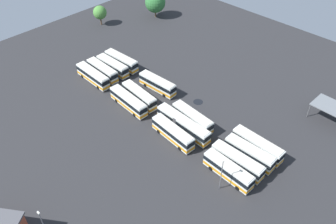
{
  "coord_description": "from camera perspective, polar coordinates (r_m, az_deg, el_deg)",
  "views": [
    {
      "loc": [
        45.43,
        -45.84,
        55.23
      ],
      "look_at": [
        1.65,
        -0.8,
        1.58
      ],
      "focal_mm": 37.46,
      "sensor_mm": 36.0,
      "label": 1
    }
  ],
  "objects": [
    {
      "name": "bus_row1_slot3",
      "position": [
        90.93,
        -1.73,
        4.57
      ],
      "size": [
        11.02,
        2.96,
        3.61
      ],
      "color": "silver",
      "rests_on": "ground_plane"
    },
    {
      "name": "bus_row0_slot0",
      "position": [
        96.04,
        -12.11,
        5.78
      ],
      "size": [
        11.81,
        2.73,
        3.61
      ],
      "color": "silver",
      "rests_on": "ground_plane"
    },
    {
      "name": "maintenance_shelter",
      "position": [
        88.94,
        25.52,
        0.53
      ],
      "size": [
        9.91,
        5.97,
        3.92
      ],
      "color": "slate",
      "rests_on": "ground_plane"
    },
    {
      "name": "bus_row2_slot0",
      "position": [
        76.88,
        0.8,
        -3.43
      ],
      "size": [
        11.51,
        3.31,
        3.61
      ],
      "color": "silver",
      "rests_on": "ground_plane"
    },
    {
      "name": "bus_row2_slot1",
      "position": [
        79.01,
        2.43,
        -1.99
      ],
      "size": [
        14.64,
        2.87,
        3.61
      ],
      "color": "silver",
      "rests_on": "ground_plane"
    },
    {
      "name": "bus_row3_slot2",
      "position": [
        74.54,
        13.11,
        -6.57
      ],
      "size": [
        11.03,
        2.68,
        3.61
      ],
      "color": "silver",
      "rests_on": "ground_plane"
    },
    {
      "name": "bus_row0_slot3",
      "position": [
        100.92,
        -7.59,
        8.22
      ],
      "size": [
        11.38,
        2.97,
        3.61
      ],
      "color": "silver",
      "rests_on": "ground_plane"
    },
    {
      "name": "bus_row3_slot1",
      "position": [
        72.55,
        11.22,
        -7.86
      ],
      "size": [
        11.52,
        2.61,
        3.61
      ],
      "color": "silver",
      "rests_on": "ground_plane"
    },
    {
      "name": "ground_plane",
      "position": [
        84.95,
        -0.42,
        -0.06
      ],
      "size": [
        124.4,
        124.4,
        0.0
      ],
      "primitive_type": "plane",
      "color": "#28282B"
    },
    {
      "name": "tree_northwest",
      "position": [
        124.17,
        -11.02,
        15.6
      ],
      "size": [
        4.54,
        4.54,
        6.67
      ],
      "color": "brown",
      "rests_on": "ground_plane"
    },
    {
      "name": "puddle_back_corner",
      "position": [
        78.51,
        16.34,
        -6.34
      ],
      "size": [
        3.94,
        3.94,
        0.01
      ],
      "primitive_type": "cylinder",
      "color": "black",
      "rests_on": "ground_plane"
    },
    {
      "name": "tree_west_edge",
      "position": [
        127.21,
        -2.09,
        17.4
      ],
      "size": [
        7.08,
        7.08,
        8.92
      ],
      "color": "brown",
      "rests_on": "ground_plane"
    },
    {
      "name": "puddle_front_lane",
      "position": [
        88.36,
        4.92,
        1.64
      ],
      "size": [
        2.48,
        2.48,
        0.01
      ],
      "primitive_type": "cylinder",
      "color": "black",
      "rests_on": "ground_plane"
    },
    {
      "name": "bus_row3_slot0",
      "position": [
        70.64,
        9.77,
        -9.34
      ],
      "size": [
        11.08,
        2.91,
        3.61
      ],
      "color": "silver",
      "rests_on": "ground_plane"
    },
    {
      "name": "bus_row1_slot1",
      "position": [
        87.24,
        -4.71,
        2.66
      ],
      "size": [
        11.31,
        3.42,
        3.61
      ],
      "color": "silver",
      "rests_on": "ground_plane"
    },
    {
      "name": "bus_row2_slot2",
      "position": [
        80.7,
        3.99,
        -0.98
      ],
      "size": [
        11.31,
        3.3,
        3.61
      ],
      "color": "silver",
      "rests_on": "ground_plane"
    },
    {
      "name": "bus_row3_slot3",
      "position": [
        76.57,
        14.34,
        -5.28
      ],
      "size": [
        11.64,
        2.7,
        3.61
      ],
      "color": "silver",
      "rests_on": "ground_plane"
    },
    {
      "name": "bus_row0_slot1",
      "position": [
        97.68,
        -10.62,
        6.65
      ],
      "size": [
        11.05,
        2.76,
        3.61
      ],
      "color": "silver",
      "rests_on": "ground_plane"
    },
    {
      "name": "lamp_post_mid_lot",
      "position": [
        66.57,
        8.69,
        -9.83
      ],
      "size": [
        0.56,
        0.28,
        8.14
      ],
      "color": "slate",
      "rests_on": "ground_plane"
    },
    {
      "name": "bus_row0_slot2",
      "position": [
        99.06,
        -9.0,
        7.39
      ],
      "size": [
        10.92,
        2.67,
        3.61
      ],
      "color": "silver",
      "rests_on": "ground_plane"
    },
    {
      "name": "bus_row1_slot0",
      "position": [
        85.73,
        -6.44,
        1.73
      ],
      "size": [
        11.96,
        3.19,
        3.61
      ],
      "color": "silver",
      "rests_on": "ground_plane"
    }
  ]
}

